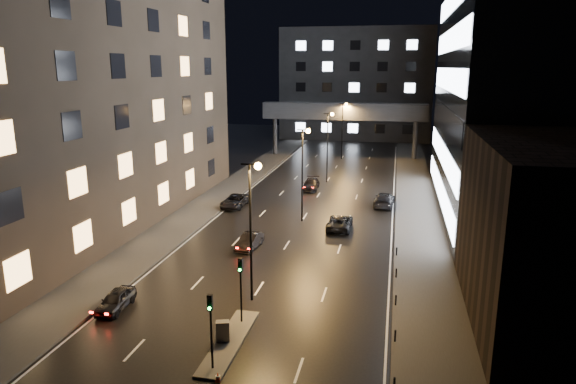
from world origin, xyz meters
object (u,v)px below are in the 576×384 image
car_away_d (311,184)px  car_toward_a (340,222)px  car_away_a (116,300)px  car_toward_b (384,200)px  car_away_c (235,201)px  utility_cabinet (223,331)px  car_away_b (250,241)px

car_away_d → car_toward_a: (5.85, -16.88, 0.00)m
car_away_a → car_toward_b: car_toward_b is taller
car_toward_b → car_away_a: bearing=64.9°
car_away_d → car_toward_a: size_ratio=0.95×
car_away_c → utility_cabinet: size_ratio=4.11×
car_toward_b → utility_cabinet: 35.40m
car_away_d → utility_cabinet: 41.07m
car_away_d → car_away_c: bearing=-126.8°
car_away_a → car_away_d: car_away_d is taller
car_away_a → utility_cabinet: size_ratio=3.05×
car_toward_a → car_toward_b: size_ratio=0.93×
car_away_d → car_toward_a: car_toward_a is taller
car_toward_a → utility_cabinet: 24.57m
car_away_b → car_away_d: car_away_d is taller
car_away_a → car_away_b: bearing=65.4°
car_toward_b → car_away_b: bearing=60.2°
car_away_c → utility_cabinet: (8.90, -30.15, 0.06)m
car_away_b → utility_cabinet: 16.87m
car_away_b → car_away_c: bearing=118.5°
car_toward_a → car_toward_b: 11.02m
car_away_d → car_toward_b: size_ratio=0.89×
car_away_a → car_toward_a: (13.22, 21.42, 0.06)m
car_away_b → car_away_a: bearing=-106.9°
car_away_a → car_away_c: size_ratio=0.74×
car_away_b → car_toward_b: car_toward_b is taller
car_away_c → car_toward_a: size_ratio=1.01×
car_away_d → utility_cabinet: size_ratio=3.88×
car_away_b → car_toward_a: (7.56, 7.58, 0.04)m
car_away_a → car_away_d: 39.00m
car_away_a → car_away_b: (5.66, 13.84, 0.02)m
car_away_b → car_toward_b: bearing=61.6°
car_toward_a → utility_cabinet: (-4.45, -24.16, 0.07)m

